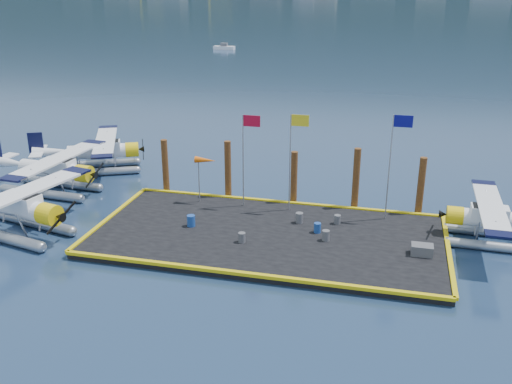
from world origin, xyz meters
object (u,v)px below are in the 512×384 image
drum_4 (337,219)px  piling_2 (294,180)px  drum_0 (191,221)px  piling_3 (356,181)px  drum_2 (317,228)px  seaplane_d (495,222)px  flagpole_blue (394,152)px  drum_1 (326,235)px  drum_3 (242,237)px  piling_4 (421,188)px  seaplane_a (17,210)px  seaplane_b (54,172)px  windsock (205,161)px  flagpole_yellow (294,148)px  drum_5 (299,218)px  seaplane_c (101,153)px  piling_1 (228,171)px  flagpole_red (246,147)px  crate (422,250)px  piling_0 (165,168)px

drum_4 → piling_2: size_ratio=0.15×
drum_0 → piling_3: size_ratio=0.16×
drum_2 → piling_3: size_ratio=0.14×
seaplane_d → flagpole_blue: size_ratio=1.34×
drum_0 → drum_1: bearing=-0.4°
drum_3 → piling_3: piling_3 is taller
seaplane_d → drum_0: size_ratio=12.76×
drum_3 → piling_4: size_ratio=0.14×
seaplane_a → drum_0: size_ratio=15.09×
seaplane_b → windsock: 11.37m
drum_1 → piling_3: 5.85m
drum_2 → flagpole_yellow: bearing=124.4°
piling_2 → piling_4: piling_4 is taller
drum_4 → windsock: 9.23m
seaplane_a → drum_3: size_ratio=18.09×
drum_3 → drum_5: (2.65, 3.45, 0.03)m
seaplane_c → drum_3: 17.80m
piling_1 → piling_3: 8.50m
flagpole_blue → piling_3: flagpole_blue is taller
seaplane_a → piling_2: (14.90, 8.25, 0.31)m
drum_2 → piling_1: size_ratio=0.14×
seaplane_c → drum_2: seaplane_c is taller
drum_4 → seaplane_c: bearing=160.5°
seaplane_a → piling_4: bearing=122.4°
drum_0 → flagpole_yellow: size_ratio=0.11×
seaplane_a → seaplane_c: seaplane_a is taller
piling_3 → seaplane_c: bearing=169.4°
seaplane_d → piling_2: bearing=78.1°
drum_4 → drum_1: bearing=-98.5°
flagpole_blue → flagpole_red: bearing=180.0°
seaplane_d → piling_2: 12.40m
crate → flagpole_red: (-10.86, 4.48, 3.71)m
seaplane_a → windsock: seaplane_a is taller
seaplane_c → flagpole_yellow: flagpole_yellow is taller
crate → piling_4: (-0.07, 6.08, 1.31)m
seaplane_b → flagpole_blue: 23.18m
drum_2 → crate: 6.01m
drum_0 → flagpole_yellow: 7.64m
drum_1 → drum_4: drum_1 is taller
crate → piling_3: (-4.07, 6.08, 1.46)m
seaplane_d → drum_2: (-9.81, -1.75, -0.66)m
seaplane_c → flagpole_red: (13.12, -5.34, 2.93)m
windsock → piling_2: bearing=16.1°
drum_0 → flagpole_red: bearing=58.5°
drum_3 → piling_0: piling_0 is taller
flagpole_blue → piling_0: bearing=174.0°
drum_4 → drum_5: size_ratio=0.87×
seaplane_b → seaplane_a: bearing=20.1°
drum_4 → piling_4: size_ratio=0.14×
seaplane_a → flagpole_blue: size_ratio=1.58×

